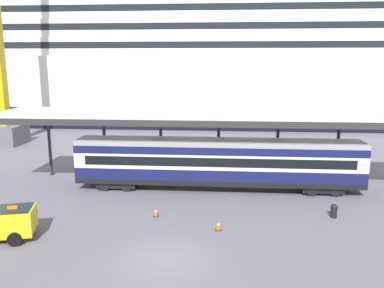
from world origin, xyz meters
name	(u,v)px	position (x,y,z in m)	size (l,w,h in m)	color
ground_plane	(165,258)	(0.00, 0.00, 0.00)	(400.00, 400.00, 0.00)	slate
cruise_ship	(227,44)	(3.54, 52.76, 13.30)	(133.45, 26.26, 40.49)	black
platform_canopy	(219,117)	(2.60, 12.39, 5.93)	(35.71, 5.72, 6.25)	silver
train_carriage	(218,162)	(2.60, 11.91, 2.31)	(22.82, 2.81, 4.11)	black
traffic_cone_near	(156,212)	(-1.47, 5.76, 0.31)	(0.36, 0.36, 0.64)	black
traffic_cone_mid	(218,225)	(2.78, 3.83, 0.34)	(0.36, 0.36, 0.68)	black
quay_bollard	(334,210)	(10.46, 6.50, 0.52)	(0.48, 0.48, 0.96)	black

